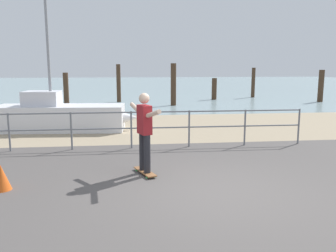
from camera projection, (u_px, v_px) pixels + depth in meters
name	position (u px, v px, depth m)	size (l,w,h in m)	color
ground_plane	(227.00, 216.00, 5.45)	(24.00, 10.00, 0.04)	#514C49
beach_strip	(168.00, 127.00, 13.28)	(24.00, 6.00, 0.04)	tan
sea_surface	(141.00, 85.00, 40.69)	(72.00, 50.00, 0.04)	#849EA3
railing_fence	(131.00, 124.00, 9.67)	(9.73, 0.05, 1.05)	slate
sailboat	(65.00, 116.00, 12.38)	(5.01, 1.70, 5.02)	silver
skateboard	(145.00, 172.00, 7.45)	(0.47, 0.82, 0.08)	brown
skateboarder	(145.00, 128.00, 7.29)	(0.59, 1.39, 1.65)	#26262B
groyne_post_0	(66.00, 88.00, 21.13)	(0.31, 0.31, 1.84)	#422D1E
groyne_post_1	(119.00, 83.00, 21.82)	(0.26, 0.26, 2.34)	#422D1E
groyne_post_2	(173.00, 85.00, 19.92)	(0.31, 0.31, 2.39)	#422D1E
groyne_post_3	(214.00, 89.00, 23.36)	(0.33, 0.33, 1.43)	#422D1E
groyne_post_4	(253.00, 83.00, 24.91)	(0.25, 0.25, 2.10)	#422D1E
groyne_post_5	(321.00, 86.00, 21.93)	(0.33, 0.33, 2.00)	#422D1E
traffic_cone	(1.00, 178.00, 6.47)	(0.36, 0.36, 0.50)	#E55919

